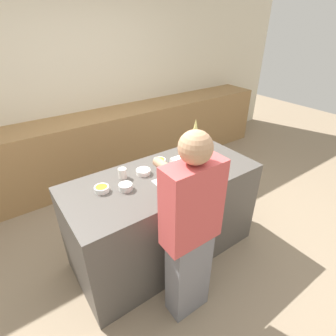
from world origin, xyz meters
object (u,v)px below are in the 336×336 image
at_px(candy_bowl_near_tray_right, 143,171).
at_px(candy_bowl_near_tray_left, 160,161).
at_px(decorative_tree, 195,138).
at_px(baking_tray, 183,179).
at_px(gingerbread_house, 183,168).
at_px(mug, 123,173).
at_px(person, 190,233).
at_px(candy_bowl_far_right, 126,187).
at_px(candy_bowl_front_corner, 102,189).

relative_size(candy_bowl_near_tray_right, candy_bowl_near_tray_left, 1.12).
height_order(decorative_tree, candy_bowl_near_tray_right, decorative_tree).
height_order(candy_bowl_near_tray_right, candy_bowl_near_tray_left, candy_bowl_near_tray_left).
bearing_deg(candy_bowl_near_tray_left, baking_tray, -88.06).
bearing_deg(candy_bowl_near_tray_right, gingerbread_house, -51.07).
height_order(baking_tray, decorative_tree, decorative_tree).
xyz_separation_m(candy_bowl_near_tray_right, mug, (-0.18, 0.05, 0.02)).
xyz_separation_m(baking_tray, mug, (-0.40, 0.33, 0.04)).
bearing_deg(mug, person, -81.67).
bearing_deg(candy_bowl_far_right, candy_bowl_near_tray_left, 22.88).
relative_size(baking_tray, gingerbread_house, 1.87).
distance_m(decorative_tree, candy_bowl_near_tray_right, 0.61).
relative_size(decorative_tree, candy_bowl_far_right, 3.59).
bearing_deg(person, candy_bowl_near_tray_right, 84.98).
height_order(gingerbread_house, mug, gingerbread_house).
distance_m(gingerbread_house, candy_bowl_near_tray_right, 0.37).
height_order(decorative_tree, candy_bowl_near_tray_left, decorative_tree).
xyz_separation_m(baking_tray, decorative_tree, (0.36, 0.27, 0.20)).
relative_size(candy_bowl_near_tray_right, candy_bowl_far_right, 1.14).
distance_m(candy_bowl_front_corner, person, 0.79).
bearing_deg(candy_bowl_front_corner, gingerbread_house, -20.62).
bearing_deg(candy_bowl_near_tray_right, person, -95.02).
xyz_separation_m(gingerbread_house, mug, (-0.41, 0.33, -0.07)).
bearing_deg(mug, baking_tray, -38.82).
bearing_deg(person, candy_bowl_far_right, 106.36).
bearing_deg(candy_bowl_near_tray_left, mug, -178.09).
distance_m(candy_bowl_near_tray_left, candy_bowl_far_right, 0.49).
distance_m(baking_tray, mug, 0.52).
relative_size(gingerbread_house, candy_bowl_near_tray_left, 2.27).
relative_size(decorative_tree, candy_bowl_front_corner, 3.42).
xyz_separation_m(decorative_tree, candy_bowl_near_tray_left, (-0.37, 0.07, -0.17)).
xyz_separation_m(candy_bowl_front_corner, candy_bowl_near_tray_left, (0.62, 0.10, 0.01)).
bearing_deg(baking_tray, mug, 141.18).
xyz_separation_m(candy_bowl_near_tray_right, candy_bowl_near_tray_left, (0.21, 0.06, 0.01)).
bearing_deg(gingerbread_house, candy_bowl_near_tray_left, 92.00).
xyz_separation_m(candy_bowl_front_corner, candy_bowl_far_right, (0.17, -0.09, 0.00)).
relative_size(baking_tray, candy_bowl_near_tray_left, 4.24).
bearing_deg(decorative_tree, mug, 175.82).
distance_m(baking_tray, candy_bowl_near_tray_left, 0.34).
bearing_deg(mug, gingerbread_house, -38.78).
bearing_deg(person, mug, 98.33).
height_order(gingerbread_house, candy_bowl_near_tray_left, gingerbread_house).
bearing_deg(candy_bowl_near_tray_right, candy_bowl_near_tray_left, 15.40).
xyz_separation_m(decorative_tree, mug, (-0.76, 0.06, -0.15)).
bearing_deg(candy_bowl_near_tray_right, mug, 165.64).
relative_size(baking_tray, candy_bowl_front_corner, 4.11).
distance_m(gingerbread_house, candy_bowl_far_right, 0.50).
bearing_deg(candy_bowl_far_right, person, -73.64).
relative_size(decorative_tree, mug, 4.40).
relative_size(candy_bowl_front_corner, candy_bowl_near_tray_left, 1.03).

